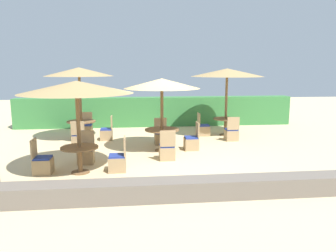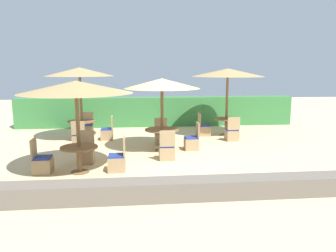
{
  "view_description": "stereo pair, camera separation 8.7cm",
  "coord_description": "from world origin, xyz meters",
  "px_view_note": "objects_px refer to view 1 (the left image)",
  "views": [
    {
      "loc": [
        -1.12,
        -9.67,
        2.73
      ],
      "look_at": [
        0.0,
        0.6,
        0.9
      ],
      "focal_mm": 35.0,
      "sensor_mm": 36.0,
      "label": 1
    },
    {
      "loc": [
        -1.03,
        -9.68,
        2.73
      ],
      "look_at": [
        0.0,
        0.6,
        0.9
      ],
      "focal_mm": 35.0,
      "sensor_mm": 36.0,
      "label": 2
    }
  ],
  "objects_px": {
    "patio_chair_front_left_west": "(42,164)",
    "patio_chair_front_left_north": "(86,154)",
    "patio_chair_back_right_west": "(203,129)",
    "patio_chair_back_left_north": "(87,129)",
    "round_table_back_left": "(81,125)",
    "patio_chair_back_right_south": "(231,134)",
    "round_table_back_right": "(226,122)",
    "round_table_center": "(162,133)",
    "parasol_back_right": "(227,73)",
    "parasol_center": "(162,84)",
    "parasol_front_left": "(76,87)",
    "patio_chair_center_east": "(192,142)",
    "patio_chair_back_left_east": "(107,133)",
    "parasol_back_left": "(79,72)",
    "patio_chair_front_left_east": "(118,162)",
    "patio_chair_center_south": "(167,151)",
    "patio_chair_back_left_south": "(79,139)",
    "patio_chair_center_north": "(161,137)",
    "round_table_front_left": "(80,153)"
  },
  "relations": [
    {
      "from": "parasol_back_right",
      "to": "round_table_front_left",
      "type": "height_order",
      "value": "parasol_back_right"
    },
    {
      "from": "patio_chair_center_south",
      "to": "parasol_back_left",
      "type": "bearing_deg",
      "value": 134.6
    },
    {
      "from": "patio_chair_back_right_west",
      "to": "round_table_back_left",
      "type": "bearing_deg",
      "value": -85.13
    },
    {
      "from": "parasol_center",
      "to": "parasol_front_left",
      "type": "xyz_separation_m",
      "value": [
        -2.36,
        -2.1,
        0.02
      ]
    },
    {
      "from": "round_table_back_right",
      "to": "patio_chair_center_east",
      "type": "xyz_separation_m",
      "value": [
        -1.82,
        -2.26,
        -0.28
      ]
    },
    {
      "from": "round_table_back_right",
      "to": "round_table_back_left",
      "type": "distance_m",
      "value": 5.75
    },
    {
      "from": "patio_chair_front_left_west",
      "to": "parasol_back_left",
      "type": "bearing_deg",
      "value": 173.85
    },
    {
      "from": "patio_chair_back_right_south",
      "to": "parasol_front_left",
      "type": "relative_size",
      "value": 0.32
    },
    {
      "from": "patio_chair_front_left_north",
      "to": "parasol_back_left",
      "type": "bearing_deg",
      "value": -79.46
    },
    {
      "from": "round_table_back_right",
      "to": "round_table_front_left",
      "type": "distance_m",
      "value": 6.8
    },
    {
      "from": "patio_chair_back_left_south",
      "to": "patio_chair_center_south",
      "type": "bearing_deg",
      "value": -34.85
    },
    {
      "from": "patio_chair_back_right_west",
      "to": "patio_chair_front_left_west",
      "type": "distance_m",
      "value": 6.83
    },
    {
      "from": "parasol_back_right",
      "to": "parasol_center",
      "type": "xyz_separation_m",
      "value": [
        -2.83,
        -2.29,
        -0.32
      ]
    },
    {
      "from": "patio_chair_center_south",
      "to": "patio_chair_front_left_east",
      "type": "xyz_separation_m",
      "value": [
        -1.43,
        -0.97,
        0.0
      ]
    },
    {
      "from": "round_table_back_right",
      "to": "round_table_center",
      "type": "distance_m",
      "value": 3.64
    },
    {
      "from": "patio_chair_back_left_east",
      "to": "round_table_front_left",
      "type": "bearing_deg",
      "value": 174.27
    },
    {
      "from": "patio_chair_back_left_north",
      "to": "patio_chair_front_left_east",
      "type": "height_order",
      "value": "same"
    },
    {
      "from": "patio_chair_back_right_west",
      "to": "patio_chair_center_north",
      "type": "distance_m",
      "value": 2.27
    },
    {
      "from": "patio_chair_back_right_west",
      "to": "patio_chair_back_left_north",
      "type": "bearing_deg",
      "value": -97.47
    },
    {
      "from": "patio_chair_front_left_west",
      "to": "patio_chair_front_left_north",
      "type": "distance_m",
      "value": 1.33
    },
    {
      "from": "patio_chair_back_right_south",
      "to": "patio_chair_front_left_west",
      "type": "xyz_separation_m",
      "value": [
        -6.11,
        -3.35,
        0.0
      ]
    },
    {
      "from": "round_table_back_right",
      "to": "patio_chair_back_left_east",
      "type": "relative_size",
      "value": 1.09
    },
    {
      "from": "round_table_back_left",
      "to": "patio_chair_back_left_north",
      "type": "distance_m",
      "value": 1.09
    },
    {
      "from": "patio_chair_back_right_west",
      "to": "patio_chair_center_east",
      "type": "distance_m",
      "value": 2.46
    },
    {
      "from": "parasol_back_right",
      "to": "round_table_back_left",
      "type": "relative_size",
      "value": 2.71
    },
    {
      "from": "patio_chair_front_left_east",
      "to": "patio_chair_front_left_west",
      "type": "height_order",
      "value": "same"
    },
    {
      "from": "patio_chair_back_right_south",
      "to": "parasol_back_left",
      "type": "bearing_deg",
      "value": 173.76
    },
    {
      "from": "patio_chair_back_right_south",
      "to": "patio_chair_center_south",
      "type": "height_order",
      "value": "same"
    },
    {
      "from": "patio_chair_back_right_south",
      "to": "parasol_back_left",
      "type": "height_order",
      "value": "parasol_back_left"
    },
    {
      "from": "round_table_back_right",
      "to": "patio_chair_center_south",
      "type": "height_order",
      "value": "patio_chair_center_south"
    },
    {
      "from": "round_table_back_right",
      "to": "round_table_center",
      "type": "height_order",
      "value": "round_table_center"
    },
    {
      "from": "patio_chair_center_north",
      "to": "patio_chair_front_left_north",
      "type": "relative_size",
      "value": 1.0
    },
    {
      "from": "patio_chair_back_left_north",
      "to": "patio_chair_front_left_east",
      "type": "distance_m",
      "value": 5.23
    },
    {
      "from": "patio_chair_back_right_west",
      "to": "patio_chair_front_left_east",
      "type": "xyz_separation_m",
      "value": [
        -3.28,
        -4.38,
        0.0
      ]
    },
    {
      "from": "parasol_center",
      "to": "patio_chair_front_left_east",
      "type": "relative_size",
      "value": 2.66
    },
    {
      "from": "parasol_back_right",
      "to": "patio_chair_center_south",
      "type": "distance_m",
      "value": 4.93
    },
    {
      "from": "round_table_back_left",
      "to": "patio_chair_back_left_south",
      "type": "distance_m",
      "value": 1.03
    },
    {
      "from": "round_table_center",
      "to": "round_table_back_left",
      "type": "distance_m",
      "value": 3.48
    },
    {
      "from": "parasol_center",
      "to": "patio_chair_back_left_east",
      "type": "relative_size",
      "value": 2.66
    },
    {
      "from": "round_table_center",
      "to": "parasol_center",
      "type": "bearing_deg",
      "value": 97.13
    },
    {
      "from": "parasol_back_left",
      "to": "parasol_front_left",
      "type": "relative_size",
      "value": 0.96
    },
    {
      "from": "round_table_front_left",
      "to": "round_table_back_right",
      "type": "bearing_deg",
      "value": 40.21
    },
    {
      "from": "patio_chair_back_right_west",
      "to": "patio_chair_center_north",
      "type": "height_order",
      "value": "same"
    },
    {
      "from": "patio_chair_back_right_south",
      "to": "round_table_center",
      "type": "distance_m",
      "value": 3.08
    },
    {
      "from": "patio_chair_back_right_west",
      "to": "round_table_center",
      "type": "height_order",
      "value": "patio_chair_back_right_west"
    },
    {
      "from": "round_table_back_left",
      "to": "patio_chair_back_left_east",
      "type": "xyz_separation_m",
      "value": [
        0.95,
        -0.02,
        -0.33
      ]
    },
    {
      "from": "patio_chair_back_right_south",
      "to": "parasol_back_left",
      "type": "relative_size",
      "value": 0.34
    },
    {
      "from": "parasol_center",
      "to": "parasol_front_left",
      "type": "bearing_deg",
      "value": -138.31
    },
    {
      "from": "round_table_back_right",
      "to": "round_table_back_left",
      "type": "height_order",
      "value": "round_table_back_left"
    },
    {
      "from": "patio_chair_back_left_east",
      "to": "patio_chair_back_left_north",
      "type": "relative_size",
      "value": 1.0
    }
  ]
}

